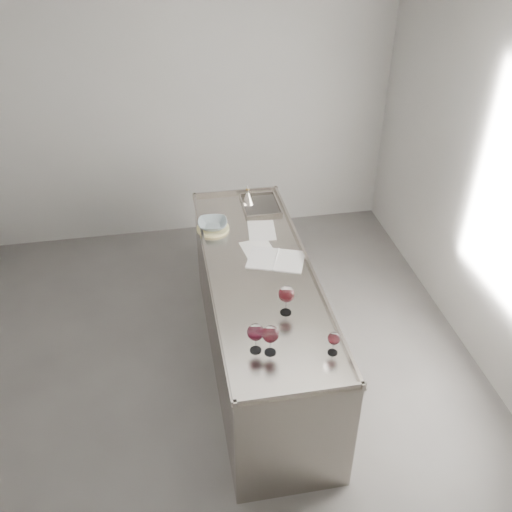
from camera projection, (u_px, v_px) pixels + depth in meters
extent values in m
cube|color=#4D4B48|center=(203.00, 400.00, 4.36)|extent=(4.50, 5.00, 0.02)
cube|color=silver|center=(172.00, 5.00, 2.74)|extent=(4.50, 5.00, 0.02)
cube|color=#999794|center=(169.00, 107.00, 5.58)|extent=(4.50, 0.02, 2.80)
cube|color=gray|center=(260.00, 321.00, 4.40)|extent=(0.75, 2.40, 0.92)
cube|color=gray|center=(260.00, 272.00, 4.13)|extent=(0.77, 2.42, 0.02)
cube|color=gray|center=(300.00, 393.00, 3.16)|extent=(0.77, 0.02, 0.03)
cube|color=gray|center=(236.00, 192.00, 5.08)|extent=(0.77, 0.02, 0.03)
cube|color=gray|center=(210.00, 274.00, 4.07)|extent=(0.02, 2.42, 0.03)
cube|color=gray|center=(309.00, 264.00, 4.17)|extent=(0.02, 2.42, 0.03)
cube|color=#595654|center=(260.00, 207.00, 4.90)|extent=(0.30, 0.38, 0.01)
cylinder|color=white|center=(270.00, 352.00, 3.44)|extent=(0.07, 0.07, 0.00)
cylinder|color=white|center=(270.00, 346.00, 3.41)|extent=(0.01, 0.01, 0.10)
ellipsoid|color=white|center=(271.00, 334.00, 3.36)|extent=(0.10, 0.10, 0.11)
cylinder|color=#38070D|center=(270.00, 337.00, 3.37)|extent=(0.07, 0.07, 0.02)
cylinder|color=white|center=(256.00, 350.00, 3.46)|extent=(0.07, 0.07, 0.00)
cylinder|color=white|center=(256.00, 344.00, 3.43)|extent=(0.01, 0.01, 0.10)
ellipsoid|color=white|center=(256.00, 332.00, 3.37)|extent=(0.10, 0.10, 0.11)
cylinder|color=#3C0813|center=(256.00, 335.00, 3.39)|extent=(0.07, 0.07, 0.02)
cylinder|color=white|center=(286.00, 312.00, 3.75)|extent=(0.08, 0.08, 0.00)
cylinder|color=white|center=(286.00, 306.00, 3.72)|extent=(0.01, 0.01, 0.10)
ellipsoid|color=white|center=(286.00, 294.00, 3.66)|extent=(0.11, 0.11, 0.11)
cylinder|color=#3B080C|center=(286.00, 297.00, 3.67)|extent=(0.08, 0.08, 0.02)
cylinder|color=white|center=(332.00, 352.00, 3.44)|extent=(0.06, 0.06, 0.00)
cylinder|color=white|center=(333.00, 347.00, 3.42)|extent=(0.01, 0.01, 0.08)
ellipsoid|color=white|center=(334.00, 338.00, 3.38)|extent=(0.08, 0.08, 0.08)
cylinder|color=#3C080D|center=(334.00, 341.00, 3.39)|extent=(0.06, 0.06, 0.02)
cube|color=white|center=(262.00, 258.00, 4.25)|extent=(0.29, 0.34, 0.01)
cube|color=white|center=(290.00, 261.00, 4.22)|extent=(0.29, 0.34, 0.01)
cylinder|color=white|center=(276.00, 259.00, 4.23)|extent=(0.11, 0.27, 0.01)
cube|color=silver|center=(259.00, 251.00, 4.33)|extent=(0.27, 0.35, 0.00)
cube|color=silver|center=(262.00, 230.00, 4.57)|extent=(0.25, 0.33, 0.00)
cylinder|color=#D1C687|center=(213.00, 228.00, 4.58)|extent=(0.31, 0.31, 0.02)
imported|color=#87979D|center=(213.00, 224.00, 4.56)|extent=(0.26, 0.26, 0.06)
cone|color=#AEA69B|center=(248.00, 198.00, 4.91)|extent=(0.12, 0.12, 0.10)
cylinder|color=#AEA69B|center=(248.00, 191.00, 4.87)|extent=(0.02, 0.02, 0.03)
cylinder|color=#B37D31|center=(248.00, 189.00, 4.86)|extent=(0.03, 0.03, 0.01)
cone|color=#AEA69B|center=(248.00, 187.00, 4.85)|extent=(0.02, 0.02, 0.03)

